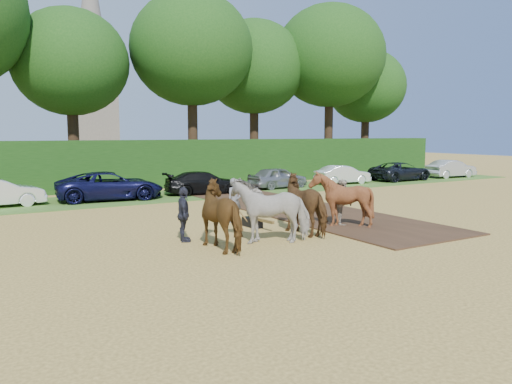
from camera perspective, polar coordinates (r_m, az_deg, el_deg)
ground at (r=16.77m, az=13.70°, el=-5.24°), size 120.00×120.00×0.00m
earth_strip at (r=23.02m, az=4.09°, el=-1.77°), size 4.50×17.00×0.05m
grass_verge at (r=28.34m, az=-6.57°, el=-0.21°), size 50.00×5.00×0.03m
hedgerow at (r=32.34m, az=-9.91°, el=3.23°), size 46.00×1.60×3.00m
spectator_near at (r=18.95m, az=9.85°, el=-1.15°), size 0.98×1.04×1.71m
spectator_far at (r=15.92m, az=-8.28°, el=-2.56°), size 0.71×1.10×1.74m
plough_team at (r=16.60m, az=3.73°, el=-1.62°), size 6.75×5.19×2.05m
parked_cars at (r=29.09m, az=-2.90°, el=1.34°), size 40.70×2.98×1.48m
treeline at (r=35.19m, az=-14.78°, el=15.59°), size 48.70×10.60×14.21m
church at (r=69.20m, az=-18.21°, el=14.99°), size 5.20×5.20×27.00m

